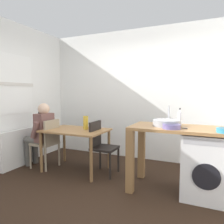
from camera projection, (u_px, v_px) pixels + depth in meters
name	position (u px, v px, depth m)	size (l,w,h in m)	color
ground_plane	(109.00, 194.00, 2.86)	(5.46, 5.46, 0.00)	black
wall_back	(144.00, 95.00, 4.34)	(4.60, 0.10, 2.70)	white
radiator	(19.00, 148.00, 3.92)	(0.10, 0.80, 0.70)	white
dining_table	(76.00, 135.00, 3.70)	(1.10, 0.76, 0.74)	#9E7042
chair_person_seat	(48.00, 141.00, 3.84)	(0.41, 0.41, 0.90)	gray
chair_opposite	(101.00, 144.00, 3.56)	(0.40, 0.40, 0.90)	black
seated_person	(41.00, 131.00, 3.89)	(0.50, 0.52, 1.20)	#595651
kitchen_counter	(170.00, 138.00, 2.91)	(1.50, 0.68, 0.92)	#9E7042
washing_machine	(206.00, 165.00, 2.75)	(0.60, 0.61, 0.86)	white
sink_basin	(167.00, 123.00, 2.91)	(0.38, 0.38, 0.09)	#9EA0A5
tap	(169.00, 115.00, 3.07)	(0.02, 0.02, 0.28)	#B2B2B7
bottle_tall_green	(180.00, 118.00, 2.96)	(0.06, 0.06, 0.25)	silver
mixing_bowl	(171.00, 126.00, 2.70)	(0.23, 0.23, 0.06)	slate
vase	(86.00, 123.00, 3.71)	(0.09, 0.09, 0.24)	gold
scissors	(182.00, 128.00, 2.74)	(0.15, 0.06, 0.01)	#B2B2B7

